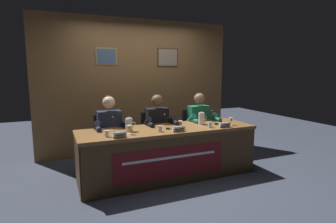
{
  "coord_description": "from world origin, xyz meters",
  "views": [
    {
      "loc": [
        -1.58,
        -3.67,
        1.61
      ],
      "look_at": [
        0.0,
        0.0,
        1.01
      ],
      "focal_mm": 28.88,
      "sensor_mm": 36.0,
      "label": 1
    }
  ],
  "objects": [
    {
      "name": "water_cup_left",
      "position": [
        -0.95,
        -0.2,
        0.79
      ],
      "size": [
        0.06,
        0.06,
        0.08
      ],
      "color": "silver",
      "rests_on": "conference_table"
    },
    {
      "name": "microphone_right",
      "position": [
        0.82,
        -0.02,
        0.83
      ],
      "size": [
        0.06,
        0.17,
        0.22
      ],
      "color": "black",
      "rests_on": "conference_table"
    },
    {
      "name": "nameplate_right",
      "position": [
        0.81,
        -0.3,
        0.8
      ],
      "size": [
        0.19,
        0.06,
        0.08
      ],
      "color": "white",
      "rests_on": "conference_table"
    },
    {
      "name": "chair_center",
      "position": [
        0.0,
        0.59,
        0.44
      ],
      "size": [
        0.44,
        0.44,
        0.91
      ],
      "color": "black",
      "rests_on": "ground_plane"
    },
    {
      "name": "microphone_center",
      "position": [
        -0.04,
        -0.05,
        0.83
      ],
      "size": [
        0.06,
        0.17,
        0.22
      ],
      "color": "black",
      "rests_on": "conference_table"
    },
    {
      "name": "water_cup_center",
      "position": [
        -0.21,
        -0.19,
        0.79
      ],
      "size": [
        0.06,
        0.06,
        0.08
      ],
      "color": "silver",
      "rests_on": "conference_table"
    },
    {
      "name": "water_pitcher_right_side",
      "position": [
        0.6,
        0.04,
        0.85
      ],
      "size": [
        0.15,
        0.1,
        0.21
      ],
      "color": "silver",
      "rests_on": "conference_table"
    },
    {
      "name": "juice_glass_center",
      "position": [
        0.14,
        -0.15,
        0.84
      ],
      "size": [
        0.06,
        0.06,
        0.12
      ],
      "color": "white",
      "rests_on": "conference_table"
    },
    {
      "name": "wall_back_panelled",
      "position": [
        0.0,
        1.52,
        1.3
      ],
      "size": [
        3.88,
        0.14,
        2.6
      ],
      "color": "brown",
      "rests_on": "ground_plane"
    },
    {
      "name": "ground_plane",
      "position": [
        0.0,
        0.0,
        0.0
      ],
      "size": [
        12.0,
        12.0,
        0.0
      ],
      "primitive_type": "plane",
      "color": "#383D4C"
    },
    {
      "name": "chair_right",
      "position": [
        0.79,
        0.59,
        0.44
      ],
      "size": [
        0.44,
        0.44,
        0.91
      ],
      "color": "black",
      "rests_on": "ground_plane"
    },
    {
      "name": "panelist_left",
      "position": [
        -0.79,
        0.39,
        0.72
      ],
      "size": [
        0.51,
        0.48,
        1.23
      ],
      "color": "black",
      "rests_on": "ground_plane"
    },
    {
      "name": "panelist_right",
      "position": [
        0.79,
        0.39,
        0.72
      ],
      "size": [
        0.51,
        0.48,
        1.23
      ],
      "color": "black",
      "rests_on": "ground_plane"
    },
    {
      "name": "microphone_left",
      "position": [
        -0.81,
        -0.0,
        0.83
      ],
      "size": [
        0.06,
        0.17,
        0.22
      ],
      "color": "black",
      "rests_on": "conference_table"
    },
    {
      "name": "conference_table",
      "position": [
        -0.0,
        -0.11,
        0.51
      ],
      "size": [
        2.68,
        0.81,
        0.76
      ],
      "color": "brown",
      "rests_on": "ground_plane"
    },
    {
      "name": "nameplate_left",
      "position": [
        -0.81,
        -0.32,
        0.8
      ],
      "size": [
        0.17,
        0.06,
        0.08
      ],
      "color": "white",
      "rests_on": "conference_table"
    },
    {
      "name": "juice_glass_right",
      "position": [
        1.0,
        -0.2,
        0.84
      ],
      "size": [
        0.06,
        0.06,
        0.12
      ],
      "color": "white",
      "rests_on": "conference_table"
    },
    {
      "name": "water_cup_right",
      "position": [
        0.6,
        -0.22,
        0.79
      ],
      "size": [
        0.06,
        0.06,
        0.08
      ],
      "color": "silver",
      "rests_on": "conference_table"
    },
    {
      "name": "chair_left",
      "position": [
        -0.79,
        0.59,
        0.44
      ],
      "size": [
        0.44,
        0.44,
        0.91
      ],
      "color": "black",
      "rests_on": "ground_plane"
    },
    {
      "name": "juice_glass_left",
      "position": [
        -0.65,
        -0.17,
        0.84
      ],
      "size": [
        0.06,
        0.06,
        0.12
      ],
      "color": "white",
      "rests_on": "conference_table"
    },
    {
      "name": "panelist_center",
      "position": [
        0.0,
        0.39,
        0.72
      ],
      "size": [
        0.51,
        0.48,
        1.23
      ],
      "color": "black",
      "rests_on": "ground_plane"
    },
    {
      "name": "nameplate_center",
      "position": [
        0.04,
        -0.3,
        0.8
      ],
      "size": [
        0.18,
        0.06,
        0.08
      ],
      "color": "white",
      "rests_on": "conference_table"
    },
    {
      "name": "water_pitcher_left_side",
      "position": [
        -0.6,
        -0.0,
        0.85
      ],
      "size": [
        0.15,
        0.1,
        0.21
      ],
      "color": "silver",
      "rests_on": "conference_table"
    }
  ]
}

